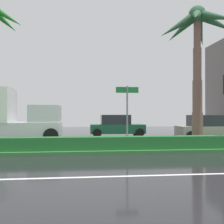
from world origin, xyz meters
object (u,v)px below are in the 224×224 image
palm_tree_centre_left (198,39)px  street_name_sign (127,108)px  car_in_traffic_second (208,128)px  car_in_traffic_leading (117,126)px  box_truck_lead (10,118)px

palm_tree_centre_left → street_name_sign: (-4.04, -1.07, -3.77)m
palm_tree_centre_left → car_in_traffic_second: (2.44, 3.78, -5.03)m
palm_tree_centre_left → car_in_traffic_leading: bearing=115.9°
box_truck_lead → car_in_traffic_second: (13.36, -0.27, -0.72)m
palm_tree_centre_left → car_in_traffic_second: 6.75m
car_in_traffic_leading → car_in_traffic_second: (5.96, -3.45, 0.00)m
car_in_traffic_leading → car_in_traffic_second: same height
box_truck_lead → car_in_traffic_leading: size_ratio=1.49×
street_name_sign → car_in_traffic_leading: size_ratio=0.70×
box_truck_lead → palm_tree_centre_left: bearing=-20.4°
street_name_sign → box_truck_lead: size_ratio=0.47×
car_in_traffic_leading → car_in_traffic_second: size_ratio=1.00×
car_in_traffic_second → palm_tree_centre_left: bearing=-122.8°
street_name_sign → palm_tree_centre_left: bearing=14.8°
street_name_sign → car_in_traffic_second: bearing=36.8°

